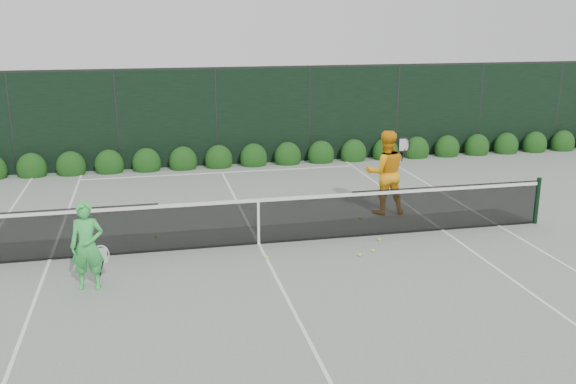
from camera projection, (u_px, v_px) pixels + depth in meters
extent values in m
plane|color=gray|center=(259.00, 244.00, 13.30)|extent=(80.00, 80.00, 0.00)
cylinder|color=black|center=(537.00, 201.00, 14.49)|extent=(0.10, 0.10, 1.07)
cube|color=black|center=(43.00, 236.00, 12.28)|extent=(4.40, 0.01, 1.02)
cube|color=black|center=(258.00, 222.00, 13.17)|extent=(4.00, 0.01, 0.96)
cube|color=black|center=(447.00, 208.00, 14.04)|extent=(4.40, 0.01, 1.02)
cube|color=white|center=(258.00, 200.00, 13.05)|extent=(12.80, 0.03, 0.07)
cube|color=black|center=(259.00, 243.00, 13.29)|extent=(12.80, 0.02, 0.04)
cube|color=white|center=(258.00, 223.00, 13.18)|extent=(0.05, 0.03, 0.91)
imported|color=#3AC753|center=(87.00, 246.00, 10.96)|extent=(0.60, 0.43, 1.56)
torus|color=beige|center=(101.00, 255.00, 11.16)|extent=(0.30, 0.08, 0.30)
cylinder|color=black|center=(102.00, 268.00, 11.22)|extent=(0.10, 0.03, 0.30)
imported|color=#FAA715|center=(385.00, 172.00, 15.13)|extent=(1.04, 0.85, 2.00)
torus|color=black|center=(404.00, 145.00, 14.83)|extent=(0.29, 0.13, 0.30)
cylinder|color=black|center=(403.00, 155.00, 14.90)|extent=(0.10, 0.03, 0.30)
cube|color=white|center=(498.00, 226.00, 14.44)|extent=(0.06, 23.77, 0.01)
cube|color=white|center=(50.00, 260.00, 12.44)|extent=(0.06, 23.77, 0.01)
cube|color=white|center=(442.00, 230.00, 14.16)|extent=(0.06, 23.77, 0.01)
cube|color=white|center=(205.00, 139.00, 24.48)|extent=(11.03, 0.06, 0.01)
cube|color=white|center=(222.00, 173.00, 19.32)|extent=(8.23, 0.06, 0.01)
cube|color=white|center=(259.00, 244.00, 13.30)|extent=(0.06, 12.80, 0.01)
cube|color=black|center=(216.00, 118.00, 19.96)|extent=(32.00, 0.06, 3.00)
cube|color=#262826|center=(215.00, 68.00, 19.55)|extent=(32.00, 0.06, 0.06)
cylinder|color=#262826|center=(11.00, 125.00, 18.70)|extent=(0.08, 0.08, 3.00)
cylinder|color=#262826|center=(117.00, 121.00, 19.33)|extent=(0.08, 0.08, 3.00)
cylinder|color=#262826|center=(216.00, 118.00, 19.96)|extent=(0.08, 0.08, 3.00)
cylinder|color=#262826|center=(310.00, 115.00, 20.58)|extent=(0.08, 0.08, 3.00)
cylinder|color=#262826|center=(397.00, 112.00, 21.21)|extent=(0.08, 0.08, 3.00)
cylinder|color=#262826|center=(480.00, 109.00, 21.84)|extent=(0.08, 0.08, 3.00)
cylinder|color=#262826|center=(558.00, 106.00, 22.46)|extent=(0.08, 0.08, 3.00)
ellipsoid|color=#11390F|center=(32.00, 169.00, 18.81)|extent=(0.86, 0.65, 0.94)
ellipsoid|color=#11390F|center=(71.00, 167.00, 19.04)|extent=(0.86, 0.65, 0.94)
ellipsoid|color=#11390F|center=(109.00, 165.00, 19.27)|extent=(0.86, 0.65, 0.94)
ellipsoid|color=#11390F|center=(147.00, 163.00, 19.50)|extent=(0.86, 0.65, 0.94)
ellipsoid|color=#11390F|center=(183.00, 161.00, 19.73)|extent=(0.86, 0.65, 0.94)
ellipsoid|color=#11390F|center=(219.00, 160.00, 19.96)|extent=(0.86, 0.65, 0.94)
ellipsoid|color=#11390F|center=(254.00, 158.00, 20.19)|extent=(0.86, 0.65, 0.94)
ellipsoid|color=#11390F|center=(288.00, 157.00, 20.42)|extent=(0.86, 0.65, 0.94)
ellipsoid|color=#11390F|center=(321.00, 155.00, 20.65)|extent=(0.86, 0.65, 0.94)
ellipsoid|color=#11390F|center=(354.00, 153.00, 20.88)|extent=(0.86, 0.65, 0.94)
ellipsoid|color=#11390F|center=(385.00, 152.00, 21.11)|extent=(0.86, 0.65, 0.94)
ellipsoid|color=#11390F|center=(416.00, 150.00, 21.34)|extent=(0.86, 0.65, 0.94)
ellipsoid|color=#11390F|center=(447.00, 149.00, 21.57)|extent=(0.86, 0.65, 0.94)
ellipsoid|color=#11390F|center=(477.00, 148.00, 21.80)|extent=(0.86, 0.65, 0.94)
ellipsoid|color=#11390F|center=(506.00, 146.00, 22.03)|extent=(0.86, 0.65, 0.94)
ellipsoid|color=#11390F|center=(535.00, 145.00, 22.26)|extent=(0.86, 0.65, 0.94)
ellipsoid|color=#11390F|center=(563.00, 144.00, 22.49)|extent=(0.86, 0.65, 0.94)
sphere|color=#D1F436|center=(156.00, 237.00, 13.64)|extent=(0.07, 0.07, 0.07)
sphere|color=#D1F436|center=(359.00, 218.00, 14.92)|extent=(0.07, 0.07, 0.07)
sphere|color=#D1F436|center=(360.00, 255.00, 12.61)|extent=(0.07, 0.07, 0.07)
sphere|color=#D1F436|center=(267.00, 258.00, 12.45)|extent=(0.07, 0.07, 0.07)
sphere|color=#D1F436|center=(373.00, 251.00, 12.84)|extent=(0.07, 0.07, 0.07)
sphere|color=#D1F436|center=(379.00, 239.00, 13.48)|extent=(0.07, 0.07, 0.07)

